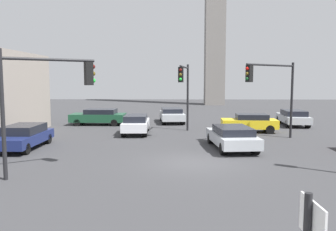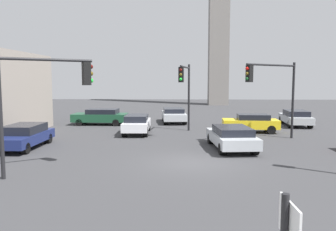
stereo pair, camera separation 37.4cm
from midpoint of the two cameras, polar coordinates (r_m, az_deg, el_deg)
ground_plane at (r=16.38m, az=3.57°, el=-7.80°), size 106.47×106.47×0.00m
traffic_light_0 at (r=14.87m, az=-19.97°, el=4.38°), size 3.23×2.19×5.08m
traffic_light_2 at (r=24.37m, az=2.32°, el=5.34°), size 0.85×4.15×5.07m
traffic_light_3 at (r=22.54m, az=16.43°, el=5.14°), size 3.74×2.84×5.04m
car_0 at (r=31.20m, az=19.79°, el=-0.26°), size 2.22×4.78×1.33m
car_1 at (r=26.20m, az=13.04°, el=-1.13°), size 4.12×1.88×1.37m
car_2 at (r=24.86m, az=-5.78°, el=-1.35°), size 1.88×4.27×1.38m
car_4 at (r=30.42m, az=-11.79°, el=-0.15°), size 4.69×2.14×1.38m
car_5 at (r=21.26m, az=-23.44°, el=-3.17°), size 1.97×4.56×1.33m
car_6 at (r=31.41m, az=0.31°, el=0.13°), size 2.45×4.74×1.30m
car_7 at (r=19.72m, az=10.07°, el=-3.46°), size 2.52×4.92×1.29m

